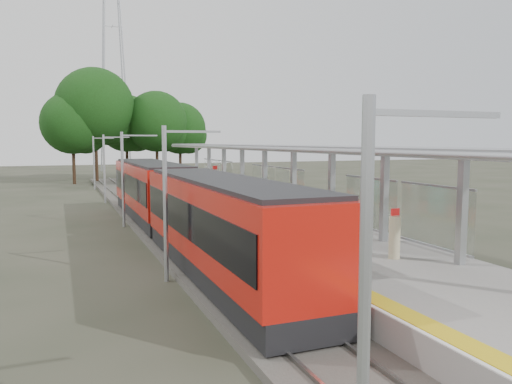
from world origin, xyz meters
TOP-DOWN VIEW (x-y plane):
  - ground at (0.00, 0.00)m, footprint 200.00×200.00m
  - trackbed at (-4.50, 20.00)m, footprint 3.00×70.00m
  - platform at (0.00, 20.00)m, footprint 6.00×50.00m
  - tactile_strip at (-2.55, 20.00)m, footprint 0.60×50.00m
  - end_fence at (0.00, 44.95)m, footprint 6.00×0.10m
  - train at (-4.50, 13.16)m, footprint 2.74×27.60m
  - canopy at (1.61, 16.19)m, footprint 3.27×38.00m
  - pylon at (-1.00, 73.00)m, footprint 8.00×4.00m
  - tree_cluster at (-2.39, 52.35)m, footprint 19.98×12.53m
  - catenary_masts at (-6.22, 19.00)m, footprint 2.08×48.16m
  - bench_near at (2.61, 9.41)m, footprint 1.06×1.57m
  - bench_mid at (1.84, 9.55)m, footprint 0.64×1.50m
  - bench_far at (2.61, 22.30)m, footprint 0.49×1.59m
  - info_pillar_near at (0.55, 3.41)m, footprint 0.38×0.38m
  - info_pillar_far at (1.48, 26.61)m, footprint 0.46×0.46m
  - litter_bin at (1.91, 9.11)m, footprint 0.61×0.61m

SIDE VIEW (x-z plane):
  - ground at x=0.00m, z-range 0.00..0.00m
  - trackbed at x=-4.50m, z-range 0.00..0.24m
  - platform at x=0.00m, z-range 0.00..1.00m
  - tactile_strip at x=-2.55m, z-range 1.00..1.02m
  - litter_bin at x=1.91m, z-range 1.00..1.97m
  - bench_mid at x=1.84m, z-range 1.03..2.02m
  - bench_near at x=2.61m, z-range 1.03..2.07m
  - bench_far at x=2.61m, z-range 1.03..2.12m
  - end_fence at x=0.00m, z-range 1.00..2.20m
  - info_pillar_near at x=0.55m, z-range 0.89..2.56m
  - info_pillar_far at x=1.48m, z-range 0.87..2.89m
  - train at x=-4.50m, z-range 0.24..3.86m
  - catenary_masts at x=-6.22m, z-range 0.21..5.61m
  - canopy at x=1.61m, z-range 2.37..6.03m
  - tree_cluster at x=-2.39m, z-range 0.95..14.33m
  - pylon at x=-1.00m, z-range 0.00..38.00m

